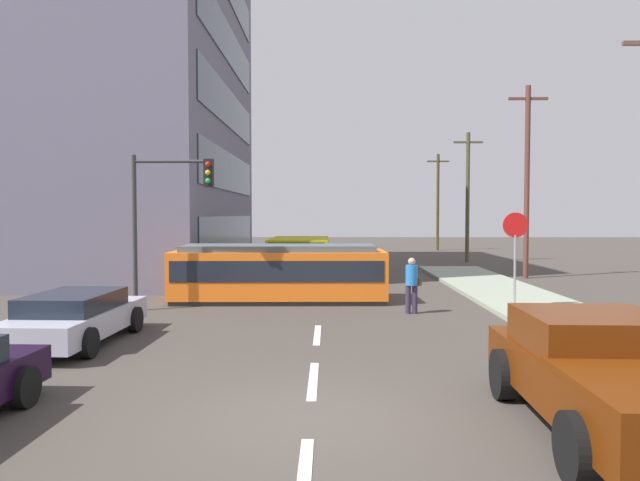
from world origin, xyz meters
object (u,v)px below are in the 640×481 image
Objects in this scene: parked_sedan_furthest at (215,261)px; stop_sign at (515,240)px; streetcar_tram at (279,272)px; pickup_truck_parked at (608,375)px; utility_pole_far at (468,195)px; pedestrian_crossing at (412,282)px; parked_sedan_mid at (76,317)px; traffic_light_mast at (167,202)px; utility_pole_mid at (527,178)px; parked_sedan_far at (187,272)px; utility_pole_distant at (438,200)px; city_bus at (300,257)px.

parked_sedan_furthest is 1.42× the size of stop_sign.
streetcar_tram is 13.40m from pickup_truck_parked.
parked_sedan_furthest is at bearing -152.96° from utility_pole_far.
pickup_truck_parked is (1.27, -9.72, -0.15)m from pedestrian_crossing.
stop_sign reaches higher than pedestrian_crossing.
traffic_light_mast reaches higher than parked_sedan_mid.
pickup_truck_parked is 1.24× the size of parked_sedan_furthest.
utility_pole_mid reaches higher than pedestrian_crossing.
traffic_light_mast is (0.81, 4.71, 2.71)m from parked_sedan_mid.
pedestrian_crossing is 0.21× the size of utility_pole_far.
pedestrian_crossing is at bearing -172.61° from stop_sign.
parked_sedan_far is at bearing 152.10° from stop_sign.
utility_pole_far reaches higher than pedestrian_crossing.
pedestrian_crossing is at bearing -55.87° from parked_sedan_furthest.
traffic_light_mast is (0.77, -11.69, 2.72)m from parked_sedan_furthest.
pickup_truck_parked is 23.79m from parked_sedan_furthest.
parked_sedan_far is 0.93× the size of traffic_light_mast.
utility_pole_mid reaches higher than stop_sign.
parked_sedan_mid is 39.12m from utility_pole_distant.
pedestrian_crossing is at bearing 27.53° from parked_sedan_mid.
parked_sedan_far is at bearing -166.83° from utility_pole_mid.
parked_sedan_furthest is 0.46× the size of utility_pole_mid.
pedestrian_crossing is 0.33× the size of pickup_truck_parked.
parked_sedan_far is 15.90m from utility_pole_mid.
utility_pole_mid is at bearing 34.14° from traffic_light_mast.
stop_sign is at bearing 79.32° from pickup_truck_parked.
parked_sedan_furthest is 0.86× the size of traffic_light_mast.
utility_pole_distant reaches higher than traffic_light_mast.
parked_sedan_mid is (-9.52, 5.42, -0.17)m from pickup_truck_parked.
parked_sedan_mid and parked_sedan_furthest have the same top height.
utility_pole_mid is (14.94, 14.29, 4.00)m from parked_sedan_mid.
utility_pole_distant is at bearing 88.09° from utility_pole_far.
traffic_light_mast is at bearing -125.58° from utility_pole_far.
pickup_truck_parked is 1.10× the size of parked_sedan_mid.
pickup_truck_parked is 10.96m from parked_sedan_mid.
utility_pole_far reaches higher than traffic_light_mast.
streetcar_tram is 10.40m from parked_sedan_furthest.
pickup_truck_parked is 1.14× the size of parked_sedan_far.
parked_sedan_far is at bearing 90.22° from parked_sedan_mid.
traffic_light_mast reaches higher than stop_sign.
city_bus reaches higher than parked_sedan_furthest.
traffic_light_mast is at bearing 130.67° from pickup_truck_parked.
pickup_truck_parked is 20.80m from utility_pole_mid.
utility_pole_mid is (10.45, 1.56, 3.54)m from city_bus.
utility_pole_distant is at bearing 66.07° from city_bus.
utility_pole_distant reaches higher than pedestrian_crossing.
utility_pole_far reaches higher than city_bus.
parked_sedan_furthest is 0.51× the size of utility_pole_distant.
utility_pole_mid reaches higher than city_bus.
stop_sign is (11.43, 4.71, 1.57)m from parked_sedan_mid.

